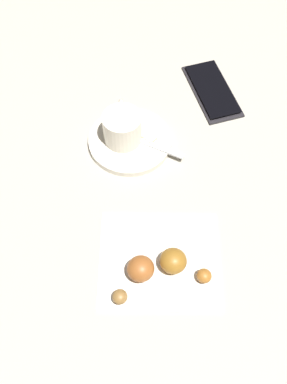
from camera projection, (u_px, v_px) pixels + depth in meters
name	position (u px, v px, depth m)	size (l,w,h in m)	color
ground_plane	(146.00, 204.00, 0.71)	(1.80, 1.80, 0.00)	#A9A292
saucer	(130.00, 141.00, 0.77)	(0.14, 0.14, 0.01)	beige
espresso_cup	(122.00, 127.00, 0.74)	(0.09, 0.06, 0.05)	beige
teaspoon	(133.00, 137.00, 0.76)	(0.08, 0.13, 0.01)	silver
sugar_packet	(142.00, 129.00, 0.77)	(0.07, 0.02, 0.01)	beige
napkin	(159.00, 260.00, 0.66)	(0.15, 0.17, 0.00)	silver
croissant	(158.00, 268.00, 0.63)	(0.08, 0.15, 0.03)	#9C5E23
cell_phone	(212.00, 90.00, 0.83)	(0.15, 0.09, 0.01)	black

